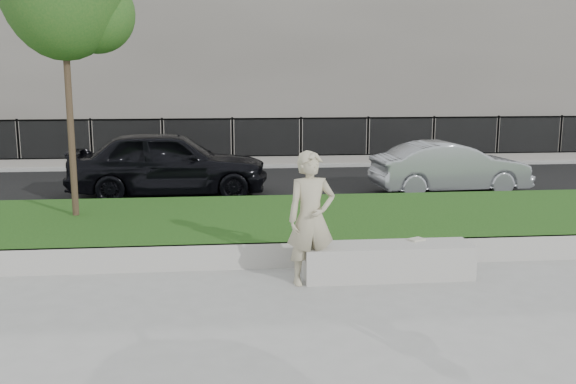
{
  "coord_description": "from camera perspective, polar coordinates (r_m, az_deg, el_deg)",
  "views": [
    {
      "loc": [
        -0.91,
        -8.48,
        2.95
      ],
      "look_at": [
        0.08,
        1.2,
        1.16
      ],
      "focal_mm": 40.0,
      "sensor_mm": 36.0,
      "label": 1
    }
  ],
  "objects": [
    {
      "name": "car_dark",
      "position": [
        15.79,
        -10.54,
        2.57
      ],
      "size": [
        4.76,
        1.94,
        1.62
      ],
      "primitive_type": "imported",
      "rotation": [
        0.0,
        0.0,
        1.58
      ],
      "color": "black",
      "rests_on": "street"
    },
    {
      "name": "man",
      "position": [
        9.04,
        2.06,
        -2.36
      ],
      "size": [
        0.76,
        0.56,
        1.91
      ],
      "primitive_type": "imported",
      "rotation": [
        0.0,
        0.0,
        0.16
      ],
      "color": "#B5AC8B",
      "rests_on": "ground"
    },
    {
      "name": "iron_fence",
      "position": [
        20.64,
        -3.27,
        3.68
      ],
      "size": [
        32.0,
        0.3,
        1.5
      ],
      "color": "slate",
      "rests_on": "far_pavement"
    },
    {
      "name": "book",
      "position": [
        9.81,
        11.35,
        -4.16
      ],
      "size": [
        0.28,
        0.25,
        0.03
      ],
      "primitive_type": "cube",
      "rotation": [
        0.0,
        0.0,
        0.46
      ],
      "color": "beige",
      "rests_on": "stone_bench"
    },
    {
      "name": "far_pavement",
      "position": [
        21.7,
        -3.37,
        2.72
      ],
      "size": [
        34.0,
        3.0,
        0.12
      ],
      "primitive_type": "cube",
      "color": "gray",
      "rests_on": "ground"
    },
    {
      "name": "car_silver",
      "position": [
        16.46,
        14.23,
        2.13
      ],
      "size": [
        3.96,
        1.65,
        1.27
      ],
      "primitive_type": "imported",
      "rotation": [
        0.0,
        0.0,
        1.65
      ],
      "color": "#969A9E",
      "rests_on": "street"
    },
    {
      "name": "ground",
      "position": [
        9.03,
        0.29,
        -8.68
      ],
      "size": [
        90.0,
        90.0,
        0.0
      ],
      "primitive_type": "plane",
      "color": "gray",
      "rests_on": "ground"
    },
    {
      "name": "grass_bank",
      "position": [
        11.84,
        -1.26,
        -3.03
      ],
      "size": [
        34.0,
        4.0,
        0.4
      ],
      "primitive_type": "cube",
      "color": "black",
      "rests_on": "ground"
    },
    {
      "name": "grass_kerb",
      "position": [
        9.95,
        -0.35,
        -5.64
      ],
      "size": [
        34.0,
        0.08,
        0.4
      ],
      "primitive_type": "cube",
      "color": "#A8A69D",
      "rests_on": "ground"
    },
    {
      "name": "street",
      "position": [
        17.26,
        -2.72,
        0.61
      ],
      "size": [
        34.0,
        7.0,
        0.04
      ],
      "primitive_type": "cube",
      "color": "black",
      "rests_on": "ground"
    },
    {
      "name": "building_facade",
      "position": [
        28.57,
        -4.12,
        14.48
      ],
      "size": [
        34.0,
        10.0,
        10.0
      ],
      "primitive_type": "cube",
      "color": "#645F58",
      "rests_on": "ground"
    },
    {
      "name": "stone_bench",
      "position": [
        9.58,
        8.84,
        -6.07
      ],
      "size": [
        2.48,
        0.62,
        0.51
      ],
      "primitive_type": "cube",
      "color": "#A8A69D",
      "rests_on": "ground"
    }
  ]
}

